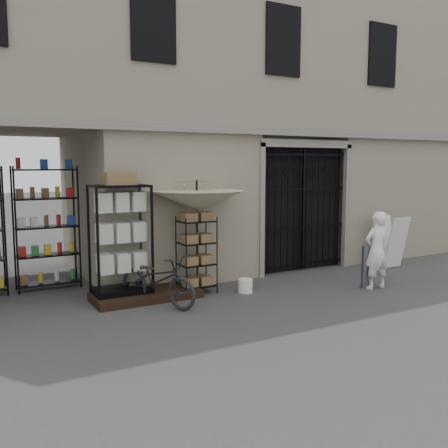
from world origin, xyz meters
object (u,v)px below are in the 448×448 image
market_umbrella (197,195)px  shopkeeper (375,288)px  steel_bollard (365,267)px  display_cabinet (121,245)px  wire_rack (196,256)px  white_bucket (245,286)px  easel_sign (391,242)px  bicycle (158,305)px

market_umbrella → shopkeeper: size_ratio=1.68×
steel_bollard → shopkeeper: 0.48m
display_cabinet → wire_rack: 1.52m
white_bucket → shopkeeper: size_ratio=0.18×
easel_sign → white_bucket: bearing=-177.0°
bicycle → steel_bollard: size_ratio=2.05×
white_bucket → bicycle: 1.85m
wire_rack → easel_sign: bearing=-7.5°
wire_rack → bicycle: 1.32m
display_cabinet → white_bucket: bearing=5.3°
market_umbrella → bicycle: size_ratio=1.50×
market_umbrella → easel_sign: market_umbrella is taller
white_bucket → shopkeeper: bearing=-22.4°
easel_sign → market_umbrella: bearing=175.3°
bicycle → display_cabinet: bearing=105.4°
steel_bollard → white_bucket: bearing=159.8°
wire_rack → white_bucket: wire_rack is taller
wire_rack → white_bucket: (0.84, -0.48, -0.61)m
market_umbrella → easel_sign: 5.29m
display_cabinet → easel_sign: size_ratio=1.75×
wire_rack → white_bucket: bearing=-35.2°
shopkeeper → wire_rack: bearing=-20.8°
display_cabinet → easel_sign: display_cabinet is taller
steel_bollard → easel_sign: easel_sign is taller
white_bucket → shopkeeper: 2.70m
display_cabinet → easel_sign: 6.72m
shopkeeper → easel_sign: easel_sign is taller
wire_rack → steel_bollard: 3.49m
market_umbrella → white_bucket: bearing=-40.5°
steel_bollard → wire_rack: bearing=157.2°
market_umbrella → easel_sign: (5.12, -0.33, -1.28)m
white_bucket → display_cabinet: bearing=165.3°
wire_rack → white_bucket: size_ratio=5.36×
white_bucket → wire_rack: bearing=150.5°
bicycle → shopkeeper: bicycle is taller
wire_rack → steel_bollard: (3.20, -1.34, -0.31)m
easel_sign → bicycle: bearing=-178.5°
wire_rack → market_umbrella: size_ratio=0.57×
wire_rack → steel_bollard: bearing=-28.4°
display_cabinet → shopkeeper: 5.20m
white_bucket → bicycle: size_ratio=0.16×
steel_bollard → easel_sign: 2.34m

